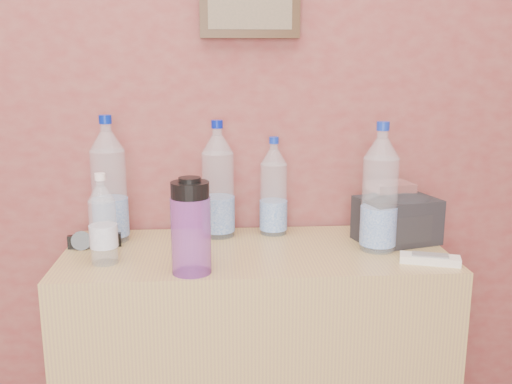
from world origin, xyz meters
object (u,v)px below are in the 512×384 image
(nalgene_bottle, at_px, (191,226))
(foil_packet, at_px, (391,187))
(pet_large_c, at_px, (274,191))
(pet_small, at_px, (103,224))
(dresser, at_px, (255,357))
(pet_large_a, at_px, (109,186))
(toiletry_bag, at_px, (397,217))
(pet_large_b, at_px, (218,186))
(pet_large_d, at_px, (380,194))
(sunglasses, at_px, (95,241))
(ac_remote, at_px, (430,259))

(nalgene_bottle, height_order, foil_packet, nalgene_bottle)
(pet_large_c, relative_size, pet_small, 1.25)
(pet_small, bearing_deg, dresser, 11.18)
(pet_large_a, height_order, toiletry_bag, pet_large_a)
(pet_large_c, xyz_separation_m, toiletry_bag, (0.36, -0.11, -0.06))
(pet_large_b, height_order, foil_packet, pet_large_b)
(pet_large_b, xyz_separation_m, pet_large_d, (0.45, -0.17, 0.00))
(pet_small, distance_m, foil_packet, 0.84)
(sunglasses, height_order, toiletry_bag, toiletry_bag)
(pet_large_b, bearing_deg, foil_packet, -8.14)
(dresser, relative_size, pet_large_b, 3.04)
(pet_large_d, bearing_deg, nalgene_bottle, -164.23)
(pet_large_c, height_order, ac_remote, pet_large_c)
(pet_small, relative_size, nalgene_bottle, 0.99)
(pet_large_c, bearing_deg, dresser, -113.22)
(dresser, xyz_separation_m, pet_large_b, (-0.10, 0.15, 0.50))
(pet_large_c, distance_m, pet_small, 0.54)
(pet_large_b, distance_m, nalgene_bottle, 0.33)
(sunglasses, bearing_deg, pet_large_c, 4.47)
(dresser, xyz_separation_m, pet_large_a, (-0.43, 0.12, 0.51))
(pet_large_c, bearing_deg, pet_large_d, -32.57)
(foil_packet, bearing_deg, ac_remote, -77.39)
(ac_remote, bearing_deg, nalgene_bottle, -159.73)
(pet_large_d, xyz_separation_m, toiletry_bag, (0.08, 0.07, -0.09))
(dresser, relative_size, pet_large_c, 3.57)
(sunglasses, bearing_deg, toiletry_bag, -7.04)
(sunglasses, distance_m, ac_remote, 0.94)
(nalgene_bottle, xyz_separation_m, toiletry_bag, (0.60, 0.22, -0.05))
(pet_large_a, xyz_separation_m, nalgene_bottle, (0.25, -0.29, -0.04))
(pet_large_d, xyz_separation_m, pet_small, (-0.76, -0.06, -0.05))
(pet_large_a, xyz_separation_m, sunglasses, (-0.04, -0.07, -0.15))
(pet_large_b, height_order, toiletry_bag, pet_large_b)
(dresser, bearing_deg, pet_large_c, 66.78)
(nalgene_bottle, distance_m, ac_remote, 0.64)
(toiletry_bag, relative_size, foil_packet, 1.85)
(nalgene_bottle, xyz_separation_m, sunglasses, (-0.29, 0.22, -0.10))
(pet_small, height_order, ac_remote, pet_small)
(pet_large_d, relative_size, toiletry_bag, 1.65)
(pet_large_d, bearing_deg, pet_large_c, 147.43)
(pet_large_a, distance_m, toiletry_bag, 0.86)
(pet_large_d, distance_m, foil_packet, 0.11)
(pet_large_c, xyz_separation_m, nalgene_bottle, (-0.24, -0.33, -0.01))
(pet_large_d, bearing_deg, foil_packet, 57.33)
(pet_large_a, distance_m, pet_large_d, 0.79)
(dresser, relative_size, foil_packet, 9.07)
(pet_large_a, distance_m, foil_packet, 0.84)
(foil_packet, bearing_deg, dresser, -169.80)
(pet_large_d, bearing_deg, pet_large_a, 169.65)
(foil_packet, bearing_deg, pet_large_d, -122.67)
(pet_large_b, distance_m, foil_packet, 0.52)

